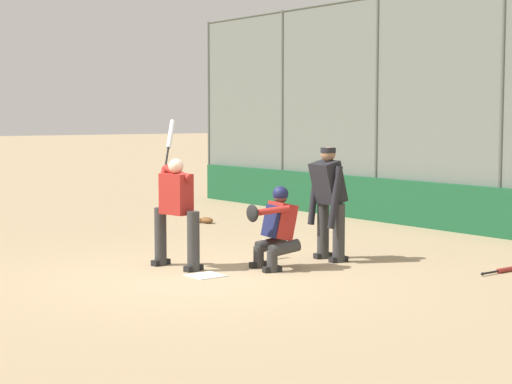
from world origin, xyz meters
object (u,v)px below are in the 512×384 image
(umpire_home, at_px, (329,200))
(fielding_glove_on_dirt, at_px, (206,220))
(catcher_behind_plate, at_px, (275,226))
(spare_bat_by_padding, at_px, (506,270))
(batter_at_plate, at_px, (176,209))
(baseball_loose, at_px, (265,241))

(umpire_home, relative_size, fielding_glove_on_dirt, 5.02)
(umpire_home, bearing_deg, catcher_behind_plate, 100.67)
(spare_bat_by_padding, xyz_separation_m, fielding_glove_on_dirt, (6.92, 0.30, 0.03))
(catcher_behind_plate, bearing_deg, fielding_glove_on_dirt, -13.66)
(batter_at_plate, xyz_separation_m, catcher_behind_plate, (-0.89, -1.06, -0.23))
(catcher_behind_plate, xyz_separation_m, umpire_home, (0.09, -1.06, 0.30))
(catcher_behind_plate, bearing_deg, spare_bat_by_padding, -122.22)
(batter_at_plate, xyz_separation_m, baseball_loose, (1.11, -2.40, -0.79))
(spare_bat_by_padding, height_order, baseball_loose, baseball_loose)
(umpire_home, distance_m, baseball_loose, 2.12)
(umpire_home, xyz_separation_m, spare_bat_by_padding, (-2.17, -1.29, -0.86))
(umpire_home, distance_m, spare_bat_by_padding, 2.67)
(spare_bat_by_padding, bearing_deg, catcher_behind_plate, 138.19)
(spare_bat_by_padding, relative_size, fielding_glove_on_dirt, 2.45)
(batter_at_plate, bearing_deg, spare_bat_by_padding, -141.28)
(batter_at_plate, height_order, spare_bat_by_padding, batter_at_plate)
(catcher_behind_plate, distance_m, baseball_loose, 2.47)
(catcher_behind_plate, distance_m, fielding_glove_on_dirt, 5.28)
(fielding_glove_on_dirt, height_order, baseball_loose, fielding_glove_on_dirt)
(catcher_behind_plate, bearing_deg, batter_at_plate, 59.15)
(batter_at_plate, relative_size, catcher_behind_plate, 1.79)
(umpire_home, distance_m, fielding_glove_on_dirt, 4.92)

